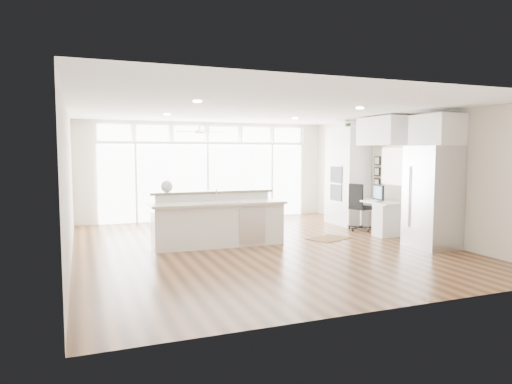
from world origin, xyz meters
name	(u,v)px	position (x,y,z in m)	size (l,w,h in m)	color
floor	(260,246)	(0.00, 0.00, -0.01)	(7.00, 8.00, 0.02)	#462915
ceiling	(260,110)	(0.00, 0.00, 2.70)	(7.00, 8.00, 0.02)	white
wall_back	(207,171)	(0.00, 4.00, 1.35)	(7.00, 0.04, 2.70)	beige
wall_front	(386,197)	(0.00, -4.00, 1.35)	(7.00, 0.04, 2.70)	beige
wall_left	(69,183)	(-3.50, 0.00, 1.35)	(0.04, 8.00, 2.70)	beige
wall_right	(404,175)	(3.50, 0.00, 1.35)	(0.04, 8.00, 2.70)	beige
glass_wall	(207,182)	(0.00, 3.94, 1.05)	(5.80, 0.06, 2.08)	silver
transom_row	(207,134)	(0.00, 3.94, 2.38)	(5.90, 0.06, 0.40)	silver
desk_window	(394,166)	(3.46, 0.30, 1.55)	(0.04, 0.85, 0.85)	white
ceiling_fan	(199,128)	(-0.50, 2.80, 2.48)	(1.16, 1.16, 0.32)	white
recessed_lights	(256,112)	(0.00, 0.20, 2.68)	(3.40, 3.00, 0.02)	white
oven_cabinet	(347,176)	(3.17, 1.80, 1.25)	(0.64, 1.20, 2.50)	white
desk_nook	(381,217)	(3.13, 0.30, 0.38)	(0.72, 1.30, 0.76)	white
upper_cabinets	(384,131)	(3.17, 0.30, 2.35)	(0.64, 1.30, 0.64)	white
refrigerator	(433,197)	(3.11, -1.35, 1.00)	(0.76, 0.90, 2.00)	silver
fridge_cabinet	(437,130)	(3.17, -1.35, 2.30)	(0.64, 0.90, 0.60)	white
framed_photos	(377,172)	(3.46, 0.92, 1.40)	(0.06, 0.22, 0.80)	black
kitchen_island	(218,219)	(-0.76, 0.34, 0.54)	(2.70, 1.02, 1.07)	white
rug	(329,239)	(1.68, 0.16, 0.01)	(0.85, 0.61, 0.01)	#3B2712
office_chair	(361,207)	(2.95, 0.82, 0.56)	(0.58, 0.54, 1.12)	black
fishbowl	(167,186)	(-1.70, 0.76, 1.19)	(0.24, 0.24, 0.24)	silver
monitor	(378,192)	(3.05, 0.30, 0.96)	(0.08, 0.47, 0.39)	black
keyboard	(372,201)	(2.88, 0.30, 0.77)	(0.11, 0.30, 0.02)	white
potted_plant	(348,124)	(3.17, 1.80, 2.61)	(0.24, 0.27, 0.21)	#365D28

